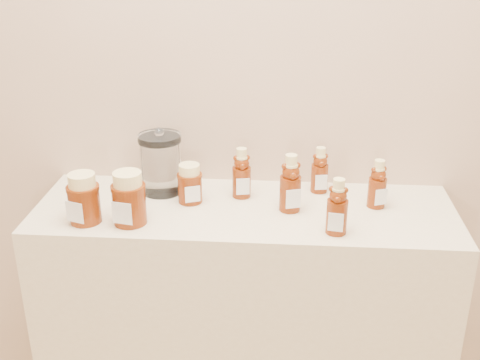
# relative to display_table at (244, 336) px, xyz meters

# --- Properties ---
(wall_back) EXTENTS (3.50, 0.02, 2.70)m
(wall_back) POSITION_rel_display_table_xyz_m (0.00, 0.20, 0.90)
(wall_back) COLOR tan
(wall_back) RESTS_ON ground
(display_table) EXTENTS (1.20, 0.40, 0.90)m
(display_table) POSITION_rel_display_table_xyz_m (0.00, 0.00, 0.00)
(display_table) COLOR beige
(display_table) RESTS_ON ground
(bear_bottle_back_left) EXTENTS (0.07, 0.07, 0.17)m
(bear_bottle_back_left) POSITION_rel_display_table_xyz_m (-0.01, 0.08, 0.54)
(bear_bottle_back_left) COLOR #5C1C07
(bear_bottle_back_left) RESTS_ON display_table
(bear_bottle_back_mid) EXTENTS (0.06, 0.06, 0.16)m
(bear_bottle_back_mid) POSITION_rel_display_table_xyz_m (0.22, 0.13, 0.53)
(bear_bottle_back_mid) COLOR #5C1C07
(bear_bottle_back_mid) RESTS_ON display_table
(bear_bottle_back_right) EXTENTS (0.07, 0.07, 0.16)m
(bear_bottle_back_right) POSITION_rel_display_table_xyz_m (0.37, 0.04, 0.53)
(bear_bottle_back_right) COLOR #5C1C07
(bear_bottle_back_right) RESTS_ON display_table
(bear_bottle_front_left) EXTENTS (0.08, 0.08, 0.19)m
(bear_bottle_front_left) POSITION_rel_display_table_xyz_m (0.13, -0.00, 0.54)
(bear_bottle_front_left) COLOR #5C1C07
(bear_bottle_front_left) RESTS_ON display_table
(bear_bottle_front_right) EXTENTS (0.07, 0.07, 0.17)m
(bear_bottle_front_right) POSITION_rel_display_table_xyz_m (0.25, -0.13, 0.54)
(bear_bottle_front_right) COLOR #5C1C07
(bear_bottle_front_right) RESTS_ON display_table
(honey_jar_left) EXTENTS (0.11, 0.11, 0.14)m
(honey_jar_left) POSITION_rel_display_table_xyz_m (-0.43, -0.12, 0.52)
(honey_jar_left) COLOR #5C1C07
(honey_jar_left) RESTS_ON display_table
(honey_jar_back) EXTENTS (0.10, 0.10, 0.12)m
(honey_jar_back) POSITION_rel_display_table_xyz_m (-0.16, 0.03, 0.51)
(honey_jar_back) COLOR #5C1C07
(honey_jar_back) RESTS_ON display_table
(honey_jar_front) EXTENTS (0.11, 0.11, 0.15)m
(honey_jar_front) POSITION_rel_display_table_xyz_m (-0.30, -0.11, 0.52)
(honey_jar_front) COLOR #5C1C07
(honey_jar_front) RESTS_ON display_table
(glass_canister) EXTENTS (0.14, 0.14, 0.20)m
(glass_canister) POSITION_rel_display_table_xyz_m (-0.26, 0.10, 0.55)
(glass_canister) COLOR white
(glass_canister) RESTS_ON display_table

